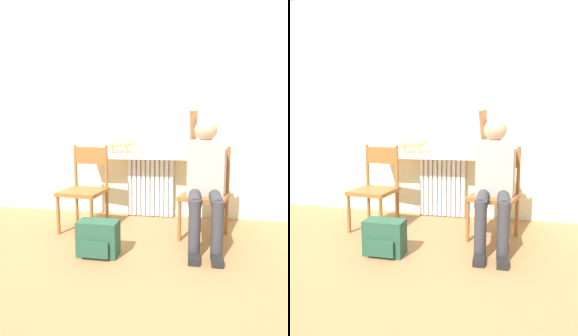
% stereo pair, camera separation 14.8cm
% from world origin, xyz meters
% --- Properties ---
extents(ground_plane, '(12.00, 12.00, 0.00)m').
position_xyz_m(ground_plane, '(0.00, 0.00, 0.00)').
color(ground_plane, olive).
extents(wall_with_window, '(7.00, 0.06, 2.70)m').
position_xyz_m(wall_with_window, '(0.00, 1.23, 1.35)').
color(wall_with_window, beige).
rests_on(wall_with_window, ground_plane).
extents(radiator, '(0.56, 0.08, 0.72)m').
position_xyz_m(radiator, '(-0.00, 1.15, 0.36)').
color(radiator, white).
rests_on(radiator, ground_plane).
extents(windowsill, '(1.47, 0.29, 0.05)m').
position_xyz_m(windowsill, '(0.00, 1.06, 0.74)').
color(windowsill, white).
rests_on(windowsill, radiator).
extents(window_glass, '(1.41, 0.01, 1.10)m').
position_xyz_m(window_glass, '(0.00, 1.20, 1.32)').
color(window_glass, white).
rests_on(window_glass, windowsill).
extents(chair_left, '(0.46, 0.46, 0.89)m').
position_xyz_m(chair_left, '(-0.61, 0.58, 0.45)').
color(chair_left, brown).
rests_on(chair_left, ground_plane).
extents(chair_right, '(0.52, 0.52, 0.89)m').
position_xyz_m(chair_right, '(0.63, 0.58, 0.45)').
color(chair_right, brown).
rests_on(chair_right, ground_plane).
extents(person, '(0.36, 1.04, 1.28)m').
position_xyz_m(person, '(0.62, 0.45, 0.64)').
color(person, '#333338').
rests_on(person, ground_plane).
extents(cat, '(0.46, 0.11, 0.21)m').
position_xyz_m(cat, '(-0.33, 1.06, 0.90)').
color(cat, '#DBB77A').
rests_on(cat, windowsill).
extents(backpack, '(0.34, 0.21, 0.30)m').
position_xyz_m(backpack, '(-0.26, -0.02, 0.14)').
color(backpack, '#234C38').
rests_on(backpack, ground_plane).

